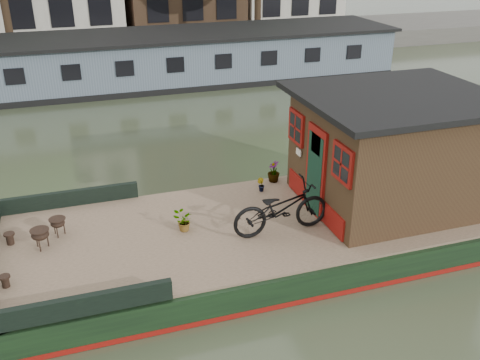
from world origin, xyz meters
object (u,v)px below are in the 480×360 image
object	(u,v)px
cabin	(392,149)
brazier_rear	(58,227)
bicycle	(281,208)
brazier_front	(41,239)

from	to	relation	value
cabin	brazier_rear	world-z (taller)	cabin
bicycle	cabin	bearing A→B (deg)	-81.56
bicycle	brazier_rear	size ratio (longest dim) A/B	5.39
brazier_front	cabin	bearing A→B (deg)	-2.39
bicycle	brazier_rear	xyz separation A→B (m)	(-4.18, 1.21, -0.34)
cabin	brazier_rear	size ratio (longest dim) A/B	10.86
cabin	brazier_rear	bearing A→B (deg)	174.22
bicycle	brazier_rear	distance (m)	4.36
brazier_front	brazier_rear	distance (m)	0.51
bicycle	brazier_rear	bearing A→B (deg)	71.55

